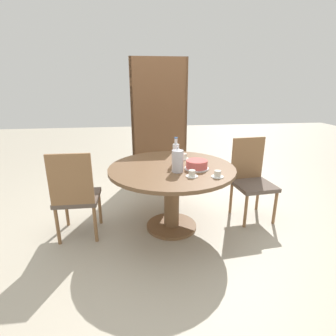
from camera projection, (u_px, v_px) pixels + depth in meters
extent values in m
plane|color=#B2A893|center=(171.00, 227.00, 2.92)|extent=(14.00, 14.00, 0.00)
cylinder|color=brown|center=(171.00, 226.00, 2.91)|extent=(0.55, 0.55, 0.03)
cylinder|color=brown|center=(172.00, 198.00, 2.81)|extent=(0.16, 0.16, 0.64)
cylinder|color=brown|center=(172.00, 169.00, 2.71)|extent=(1.30, 1.30, 0.04)
cylinder|color=olive|center=(246.00, 211.00, 2.86)|extent=(0.03, 0.03, 0.39)
cylinder|color=olive|center=(275.00, 208.00, 2.93)|extent=(0.03, 0.03, 0.39)
cylinder|color=olive|center=(231.00, 198.00, 3.19)|extent=(0.03, 0.03, 0.39)
cylinder|color=olive|center=(258.00, 195.00, 3.26)|extent=(0.03, 0.03, 0.39)
cube|color=brown|center=(254.00, 185.00, 2.99)|extent=(0.46, 0.46, 0.04)
cube|color=olive|center=(248.00, 158.00, 3.09)|extent=(0.40, 0.06, 0.50)
cylinder|color=olive|center=(100.00, 208.00, 2.94)|extent=(0.03, 0.03, 0.39)
cylinder|color=olive|center=(67.00, 210.00, 2.90)|extent=(0.03, 0.03, 0.39)
cylinder|color=olive|center=(95.00, 224.00, 2.60)|extent=(0.03, 0.03, 0.39)
cylinder|color=olive|center=(58.00, 226.00, 2.56)|extent=(0.03, 0.03, 0.39)
cube|color=brown|center=(78.00, 198.00, 2.68)|extent=(0.42, 0.42, 0.04)
cube|color=olive|center=(70.00, 180.00, 2.41)|extent=(0.40, 0.03, 0.50)
cube|color=brown|center=(184.00, 122.00, 4.09)|extent=(0.04, 0.28, 1.88)
cube|color=brown|center=(133.00, 123.00, 3.99)|extent=(0.04, 0.28, 1.88)
cube|color=brown|center=(159.00, 124.00, 3.91)|extent=(0.84, 0.02, 1.88)
cube|color=brown|center=(159.00, 179.00, 4.32)|extent=(0.76, 0.27, 0.04)
cube|color=brown|center=(159.00, 158.00, 4.21)|extent=(0.76, 0.27, 0.04)
cube|color=brown|center=(159.00, 135.00, 4.10)|extent=(0.76, 0.27, 0.04)
cube|color=brown|center=(158.00, 110.00, 3.98)|extent=(0.76, 0.27, 0.04)
cube|color=brown|center=(158.00, 84.00, 3.86)|extent=(0.76, 0.27, 0.04)
cube|color=brown|center=(158.00, 58.00, 3.75)|extent=(0.76, 0.27, 0.04)
cube|color=teal|center=(172.00, 170.00, 4.29)|extent=(0.36, 0.21, 0.26)
cube|color=gold|center=(147.00, 171.00, 4.24)|extent=(0.36, 0.21, 0.26)
cube|color=orange|center=(173.00, 149.00, 4.18)|extent=(0.31, 0.21, 0.25)
cube|color=black|center=(145.00, 150.00, 4.13)|extent=(0.31, 0.21, 0.25)
cube|color=#234793|center=(173.00, 126.00, 4.07)|extent=(0.32, 0.21, 0.23)
cube|color=orange|center=(144.00, 125.00, 4.01)|extent=(0.32, 0.21, 0.28)
cube|color=#28703D|center=(175.00, 101.00, 3.95)|extent=(0.28, 0.21, 0.22)
cube|color=gold|center=(142.00, 101.00, 3.89)|extent=(0.28, 0.21, 0.25)
cube|color=#234793|center=(173.00, 74.00, 3.83)|extent=(0.34, 0.21, 0.26)
cube|color=#B72D28|center=(144.00, 75.00, 3.78)|extent=(0.34, 0.21, 0.23)
cylinder|color=silver|center=(178.00, 161.00, 2.52)|extent=(0.11, 0.11, 0.21)
cone|color=silver|center=(178.00, 149.00, 2.49)|extent=(0.10, 0.10, 0.02)
sphere|color=silver|center=(178.00, 147.00, 2.48)|extent=(0.02, 0.02, 0.02)
cylinder|color=silver|center=(176.00, 154.00, 2.77)|extent=(0.07, 0.07, 0.22)
cylinder|color=silver|center=(176.00, 141.00, 2.72)|extent=(0.03, 0.03, 0.06)
cylinder|color=#2D5184|center=(176.00, 138.00, 2.71)|extent=(0.03, 0.03, 0.01)
cylinder|color=silver|center=(197.00, 168.00, 2.64)|extent=(0.24, 0.24, 0.01)
cylinder|color=#C65651|center=(197.00, 164.00, 2.62)|extent=(0.21, 0.21, 0.08)
cylinder|color=silver|center=(217.00, 177.00, 2.41)|extent=(0.11, 0.11, 0.01)
cylinder|color=silver|center=(218.00, 173.00, 2.40)|extent=(0.06, 0.06, 0.05)
cylinder|color=silver|center=(192.00, 176.00, 2.42)|extent=(0.11, 0.11, 0.01)
cylinder|color=silver|center=(192.00, 173.00, 2.41)|extent=(0.06, 0.06, 0.05)
cylinder|color=silver|center=(184.00, 159.00, 2.98)|extent=(0.11, 0.11, 0.01)
cylinder|color=silver|center=(184.00, 156.00, 2.97)|extent=(0.06, 0.06, 0.05)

